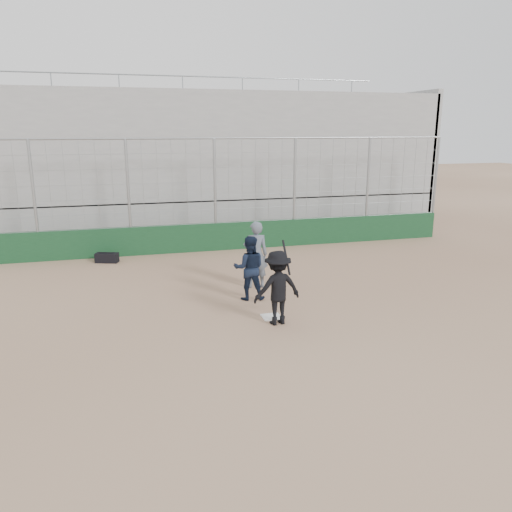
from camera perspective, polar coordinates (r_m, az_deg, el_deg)
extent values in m
plane|color=brown|center=(11.87, 1.78, -7.01)|extent=(90.00, 90.00, 0.00)
cube|color=white|center=(11.86, 1.78, -6.96)|extent=(0.44, 0.44, 0.02)
cube|color=#10331A|center=(18.27, -4.60, 2.23)|extent=(18.00, 0.25, 1.00)
cylinder|color=gray|center=(18.01, -4.69, 6.90)|extent=(0.10, 0.10, 4.00)
cylinder|color=gray|center=(21.54, 19.76, 7.33)|extent=(0.10, 0.10, 4.00)
cylinder|color=gray|center=(17.87, -4.83, 13.27)|extent=(18.00, 0.07, 0.07)
cube|color=gray|center=(23.02, -6.91, 5.45)|extent=(20.00, 6.70, 1.60)
cube|color=gray|center=(22.76, -7.13, 12.68)|extent=(20.00, 6.70, 4.20)
cube|color=gray|center=(26.16, 15.56, 10.73)|extent=(0.25, 6.70, 6.10)
cylinder|color=gray|center=(25.99, -8.41, 19.68)|extent=(20.00, 0.06, 0.06)
imported|color=black|center=(11.24, 2.46, -3.64)|extent=(1.16, 0.75, 1.70)
cylinder|color=black|center=(11.27, 3.48, -0.15)|extent=(0.07, 0.57, 0.71)
imported|color=black|center=(12.89, -0.77, -2.66)|extent=(0.93, 0.79, 1.10)
sphere|color=maroon|center=(12.76, -0.78, -0.73)|extent=(0.28, 0.28, 0.28)
imported|color=#515A66|center=(13.80, -0.04, -0.24)|extent=(0.72, 0.50, 1.69)
cube|color=black|center=(17.30, -16.67, -0.19)|extent=(0.80, 0.54, 0.31)
cylinder|color=black|center=(17.26, -16.72, 0.38)|extent=(0.47, 0.19, 0.04)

